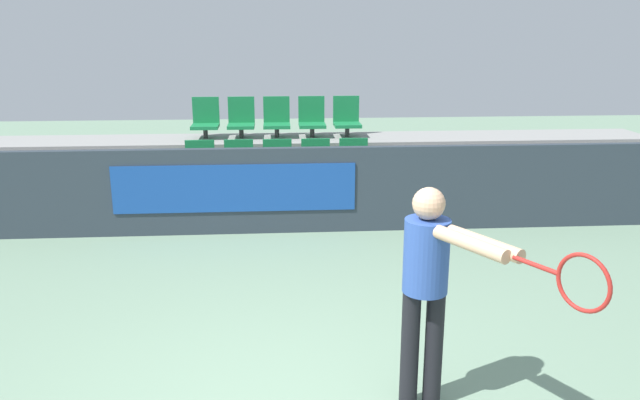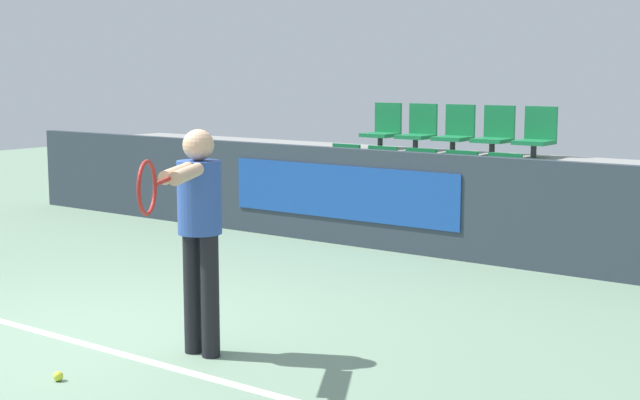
# 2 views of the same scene
# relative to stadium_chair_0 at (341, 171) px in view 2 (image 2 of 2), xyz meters

# --- Properties ---
(ground_plane) EXTENTS (30.00, 30.00, 0.00)m
(ground_plane) POSITION_rel_stadium_chair_0_xyz_m (1.09, -5.00, -0.77)
(ground_plane) COLOR gray
(court_baseline) EXTENTS (5.47, 0.08, 0.01)m
(court_baseline) POSITION_rel_stadium_chair_0_xyz_m (1.09, -5.09, -0.76)
(court_baseline) COLOR white
(court_baseline) RESTS_ON ground
(barrier_wall) EXTENTS (12.02, 0.14, 1.14)m
(barrier_wall) POSITION_rel_stadium_chair_0_xyz_m (1.08, -0.71, -0.20)
(barrier_wall) COLOR #2D3842
(barrier_wall) RESTS_ON ground
(bleacher_tier_front) EXTENTS (11.62, 1.00, 0.50)m
(bleacher_tier_front) POSITION_rel_stadium_chair_0_xyz_m (1.09, -0.13, -0.52)
(bleacher_tier_front) COLOR gray
(bleacher_tier_front) RESTS_ON ground
(bleacher_tier_middle) EXTENTS (11.62, 1.00, 0.99)m
(bleacher_tier_middle) POSITION_rel_stadium_chair_0_xyz_m (1.09, 0.87, -0.27)
(bleacher_tier_middle) COLOR gray
(bleacher_tier_middle) RESTS_ON ground
(stadium_chair_0) EXTENTS (0.41, 0.44, 0.61)m
(stadium_chair_0) POSITION_rel_stadium_chair_0_xyz_m (0.00, 0.00, 0.00)
(stadium_chair_0) COLOR #333333
(stadium_chair_0) RESTS_ON bleacher_tier_front
(stadium_chair_1) EXTENTS (0.41, 0.44, 0.61)m
(stadium_chair_1) POSITION_rel_stadium_chair_0_xyz_m (0.55, 0.00, 0.00)
(stadium_chair_1) COLOR #333333
(stadium_chair_1) RESTS_ON bleacher_tier_front
(stadium_chair_2) EXTENTS (0.41, 0.44, 0.61)m
(stadium_chair_2) POSITION_rel_stadium_chair_0_xyz_m (1.09, 0.00, 0.00)
(stadium_chair_2) COLOR #333333
(stadium_chair_2) RESTS_ON bleacher_tier_front
(stadium_chair_3) EXTENTS (0.41, 0.44, 0.61)m
(stadium_chair_3) POSITION_rel_stadium_chair_0_xyz_m (1.64, 0.00, 0.00)
(stadium_chair_3) COLOR #333333
(stadium_chair_3) RESTS_ON bleacher_tier_front
(stadium_chair_4) EXTENTS (0.41, 0.44, 0.61)m
(stadium_chair_4) POSITION_rel_stadium_chair_0_xyz_m (2.18, 0.00, 0.00)
(stadium_chair_4) COLOR #333333
(stadium_chair_4) RESTS_ON bleacher_tier_front
(stadium_chair_5) EXTENTS (0.41, 0.44, 0.61)m
(stadium_chair_5) POSITION_rel_stadium_chair_0_xyz_m (0.00, 1.00, 0.50)
(stadium_chair_5) COLOR #333333
(stadium_chair_5) RESTS_ON bleacher_tier_middle
(stadium_chair_6) EXTENTS (0.41, 0.44, 0.61)m
(stadium_chair_6) POSITION_rel_stadium_chair_0_xyz_m (0.55, 1.00, 0.50)
(stadium_chair_6) COLOR #333333
(stadium_chair_6) RESTS_ON bleacher_tier_middle
(stadium_chair_7) EXTENTS (0.41, 0.44, 0.61)m
(stadium_chair_7) POSITION_rel_stadium_chair_0_xyz_m (1.09, 1.00, 0.50)
(stadium_chair_7) COLOR #333333
(stadium_chair_7) RESTS_ON bleacher_tier_middle
(stadium_chair_8) EXTENTS (0.41, 0.44, 0.61)m
(stadium_chair_8) POSITION_rel_stadium_chair_0_xyz_m (1.64, 1.00, 0.50)
(stadium_chair_8) COLOR #333333
(stadium_chair_8) RESTS_ON bleacher_tier_middle
(stadium_chair_9) EXTENTS (0.41, 0.44, 0.61)m
(stadium_chair_9) POSITION_rel_stadium_chair_0_xyz_m (2.18, 1.00, 0.50)
(stadium_chair_9) COLOR #333333
(stadium_chair_9) RESTS_ON bleacher_tier_middle
(tennis_player) EXTENTS (0.82, 1.32, 1.62)m
(tennis_player) POSITION_rel_stadium_chair_0_xyz_m (2.11, -4.80, 0.24)
(tennis_player) COLOR black
(tennis_player) RESTS_ON ground
(tennis_ball) EXTENTS (0.07, 0.07, 0.07)m
(tennis_ball) POSITION_rel_stadium_chair_0_xyz_m (1.70, -5.71, -0.73)
(tennis_ball) COLOR #CCDB33
(tennis_ball) RESTS_ON ground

